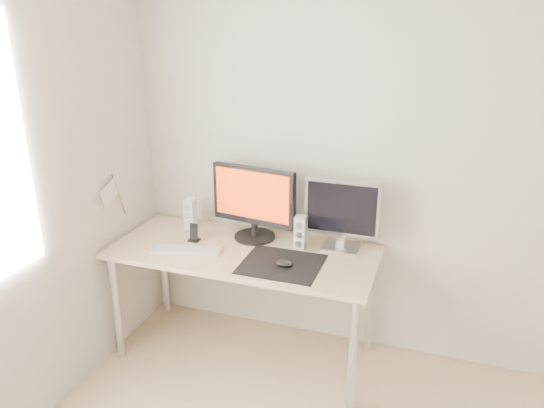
# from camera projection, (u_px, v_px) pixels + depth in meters

# --- Properties ---
(wall_back) EXTENTS (3.50, 0.00, 3.50)m
(wall_back) POSITION_uv_depth(u_px,v_px,m) (415.00, 164.00, 3.05)
(wall_back) COLOR beige
(wall_back) RESTS_ON ground
(mousepad) EXTENTS (0.45, 0.40, 0.00)m
(mousepad) POSITION_uv_depth(u_px,v_px,m) (282.00, 264.00, 3.00)
(mousepad) COLOR black
(mousepad) RESTS_ON desk
(mouse) EXTENTS (0.10, 0.06, 0.04)m
(mouse) POSITION_uv_depth(u_px,v_px,m) (283.00, 264.00, 2.96)
(mouse) COLOR black
(mouse) RESTS_ON mousepad
(desk) EXTENTS (1.60, 0.70, 0.73)m
(desk) POSITION_uv_depth(u_px,v_px,m) (244.00, 261.00, 3.22)
(desk) COLOR #D1B587
(desk) RESTS_ON ground
(main_monitor) EXTENTS (0.55, 0.29, 0.47)m
(main_monitor) POSITION_uv_depth(u_px,v_px,m) (254.00, 200.00, 3.26)
(main_monitor) COLOR black
(main_monitor) RESTS_ON desk
(second_monitor) EXTENTS (0.45, 0.16, 0.43)m
(second_monitor) POSITION_uv_depth(u_px,v_px,m) (342.00, 211.00, 3.12)
(second_monitor) COLOR silver
(second_monitor) RESTS_ON desk
(speaker_left) EXTENTS (0.07, 0.08, 0.21)m
(speaker_left) POSITION_uv_depth(u_px,v_px,m) (190.00, 214.00, 3.46)
(speaker_left) COLOR white
(speaker_left) RESTS_ON desk
(speaker_right) EXTENTS (0.07, 0.08, 0.21)m
(speaker_right) POSITION_uv_depth(u_px,v_px,m) (301.00, 232.00, 3.17)
(speaker_right) COLOR white
(speaker_right) RESTS_ON desk
(keyboard) EXTENTS (0.44, 0.22, 0.02)m
(keyboard) POSITION_uv_depth(u_px,v_px,m) (187.00, 250.00, 3.16)
(keyboard) COLOR silver
(keyboard) RESTS_ON desk
(phone_dock) EXTENTS (0.07, 0.06, 0.12)m
(phone_dock) POSITION_uv_depth(u_px,v_px,m) (194.00, 236.00, 3.29)
(phone_dock) COLOR black
(phone_dock) RESTS_ON desk
(pennant) EXTENTS (0.01, 0.23, 0.29)m
(pennant) POSITION_uv_depth(u_px,v_px,m) (112.00, 193.00, 3.19)
(pennant) COLOR #A57F54
(pennant) RESTS_ON wall_left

